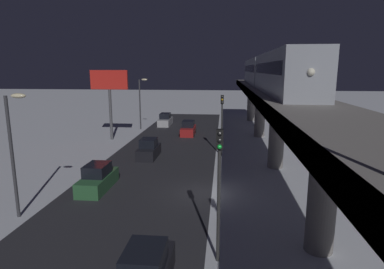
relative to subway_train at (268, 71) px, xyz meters
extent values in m
plane|color=silver|center=(6.55, 15.00, -8.75)|extent=(240.00, 240.00, 0.00)
cube|color=#28282D|center=(11.15, 15.00, -8.75)|extent=(11.00, 85.09, 0.01)
cube|color=gray|center=(0.00, 15.00, -2.18)|extent=(5.00, 85.09, 0.80)
cube|color=#38383D|center=(2.38, 15.00, -2.18)|extent=(0.24, 83.38, 0.80)
cylinder|color=gray|center=(0.00, -20.45, -5.67)|extent=(1.40, 1.40, 6.17)
cylinder|color=gray|center=(0.00, -6.27, -5.67)|extent=(1.40, 1.40, 6.17)
cylinder|color=gray|center=(0.00, 7.91, -5.67)|extent=(1.40, 1.40, 6.17)
cylinder|color=gray|center=(0.00, 22.09, -5.67)|extent=(1.40, 1.40, 6.17)
cube|color=#999EA8|center=(0.00, 9.30, -0.08)|extent=(2.90, 18.00, 3.40)
cube|color=black|center=(0.00, 9.30, 0.33)|extent=(2.94, 16.20, 0.90)
cube|color=#999EA8|center=(0.00, -9.30, -0.08)|extent=(2.90, 18.00, 3.40)
cube|color=black|center=(0.00, -9.30, 0.33)|extent=(2.94, 16.20, 0.90)
sphere|color=white|center=(0.00, 18.35, 0.09)|extent=(0.44, 0.44, 0.44)
cube|color=#A51E1E|center=(9.75, -6.61, -8.20)|extent=(1.80, 4.47, 1.10)
cube|color=black|center=(9.75, -6.61, -7.22)|extent=(1.58, 2.15, 0.87)
cylinder|color=black|center=(10.60, -7.99, -8.43)|extent=(0.20, 0.64, 0.64)
cylinder|color=black|center=(8.89, -7.99, -8.43)|extent=(0.20, 0.64, 0.64)
cylinder|color=black|center=(10.60, -5.22, -8.43)|extent=(0.20, 0.64, 0.64)
cylinder|color=black|center=(8.89, -5.22, -8.43)|extent=(0.20, 0.64, 0.64)
cube|color=#2D6038|center=(14.35, 14.93, -8.20)|extent=(1.80, 4.55, 1.10)
cube|color=black|center=(14.35, 14.93, -7.22)|extent=(1.58, 2.18, 0.87)
cube|color=black|center=(7.95, 26.07, -7.22)|extent=(1.58, 2.15, 0.87)
cube|color=#B2B2B7|center=(14.35, -14.00, -8.20)|extent=(1.80, 4.70, 1.10)
cube|color=black|center=(14.35, -14.00, -7.22)|extent=(1.58, 2.25, 0.87)
cube|color=black|center=(12.55, 5.60, -8.20)|extent=(1.80, 4.16, 1.10)
cube|color=black|center=(12.55, 5.60, -7.22)|extent=(1.58, 2.00, 0.87)
cylinder|color=#2D2D2D|center=(5.05, 23.51, -6.00)|extent=(0.16, 0.16, 5.50)
cube|color=black|center=(5.05, 23.51, -2.80)|extent=(0.32, 0.32, 0.90)
sphere|color=black|center=(5.05, 23.69, -2.50)|extent=(0.20, 0.20, 0.20)
sphere|color=black|center=(5.05, 23.69, -2.80)|extent=(0.20, 0.20, 0.20)
sphere|color=#19E53F|center=(5.05, 23.69, -3.10)|extent=(0.20, 0.20, 0.20)
cylinder|color=#2D2D2D|center=(5.05, 4.19, -6.00)|extent=(0.16, 0.16, 5.50)
cube|color=black|center=(5.05, 4.19, -2.80)|extent=(0.32, 0.32, 0.90)
sphere|color=black|center=(5.05, 4.37, -2.50)|extent=(0.20, 0.20, 0.20)
sphere|color=yellow|center=(5.05, 4.37, -2.80)|extent=(0.20, 0.20, 0.20)
sphere|color=black|center=(5.05, 4.37, -3.10)|extent=(0.20, 0.20, 0.20)
cylinder|color=#4C4C51|center=(19.35, -2.49, -5.50)|extent=(0.36, 0.36, 6.50)
cube|color=red|center=(19.35, -2.49, -1.05)|extent=(4.80, 0.30, 2.40)
cylinder|color=#38383D|center=(17.45, 20.00, -5.00)|extent=(0.20, 0.20, 7.50)
ellipsoid|color=#F4E5B2|center=(16.65, 20.00, -1.25)|extent=(0.90, 0.44, 0.30)
cylinder|color=#38383D|center=(17.45, -10.00, -5.00)|extent=(0.20, 0.20, 7.50)
ellipsoid|color=#F4E5B2|center=(16.65, -10.00, -1.25)|extent=(0.90, 0.44, 0.30)
camera|label=1|loc=(4.91, 37.50, 0.23)|focal=30.18mm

